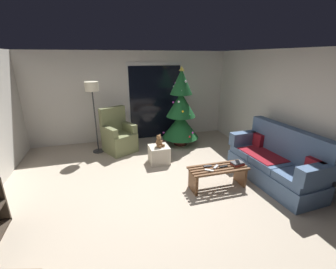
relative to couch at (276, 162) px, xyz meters
The scene contains 18 objects.
ground_plane 2.36m from the couch, behind, with size 7.00×7.00×0.00m, color #B2A38E.
wall_back 4.12m from the couch, 125.12° to the left, with size 5.72×0.12×2.50m, color silver.
wall_right 1.04m from the couch, 23.46° to the left, with size 0.12×6.00×2.50m, color silver.
patio_door_frame 3.68m from the couch, 116.96° to the left, with size 1.60×0.02×2.20m, color silver.
patio_door_glass 3.66m from the couch, 117.09° to the left, with size 1.50×0.02×2.10m, color black.
couch is the anchor object (origin of this frame).
coffee_table 1.20m from the couch, behind, with size 1.10×0.40×0.41m.
remote_silver 1.24m from the couch, behind, with size 0.04×0.16×0.02m, color #ADADB2.
remote_black 1.10m from the couch, behind, with size 0.04×0.16×0.02m, color black.
remote_white 1.41m from the couch, behind, with size 0.04×0.16×0.02m, color silver.
remote_graphite 1.38m from the couch, behind, with size 0.04×0.16×0.02m, color #333338.
book_stack 0.80m from the couch, behind, with size 0.24×0.21×0.06m.
cell_phone 0.81m from the couch, behind, with size 0.07×0.14×0.01m, color black.
christmas_tree 2.70m from the couch, 115.38° to the left, with size 1.01×1.00×2.12m.
armchair 3.70m from the couch, 139.59° to the left, with size 0.92×0.93×1.13m.
floor_lamp 4.32m from the couch, 143.23° to the left, with size 0.32×0.32×1.78m.
ottoman 2.46m from the couch, 144.39° to the left, with size 0.44×0.44×0.41m, color beige.
teddy_bear_chestnut 2.44m from the couch, 144.49° to the left, with size 0.21×0.22×0.29m.
Camera 1 is at (-0.81, -3.45, 2.35)m, focal length 24.16 mm.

